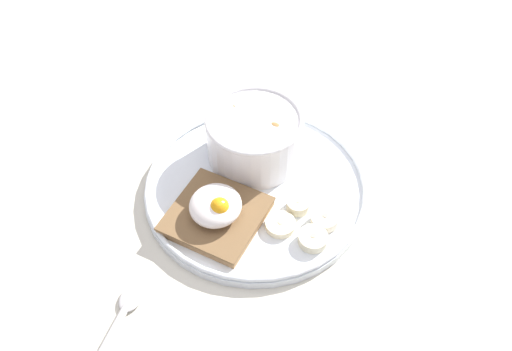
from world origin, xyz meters
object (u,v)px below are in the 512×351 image
object	(u,v)px
poached_egg	(216,206)
banana_slice_right	(313,239)
banana_slice_front	(298,205)
banana_slice_back	(280,225)
spoon	(121,316)
oatmeal_bowl	(254,136)
toast_slice	(216,215)
banana_slice_left	(325,219)

from	to	relation	value
poached_egg	banana_slice_right	xyz separation A→B (cm)	(0.20, 11.23, -2.01)
banana_slice_front	banana_slice_back	size ratio (longest dim) A/B	0.79
poached_egg	banana_slice_back	xyz separation A→B (cm)	(-0.88, 7.26, -2.19)
poached_egg	spoon	distance (cm)	15.35
oatmeal_bowl	toast_slice	size ratio (longest dim) A/B	0.98
toast_slice	poached_egg	distance (cm)	1.94
toast_slice	banana_slice_back	xyz separation A→B (cm)	(-0.81, 7.34, -0.25)
banana_slice_back	banana_slice_front	bearing A→B (deg)	156.45
oatmeal_bowl	banana_slice_right	size ratio (longest dim) A/B	3.33
oatmeal_bowl	spoon	xyz separation A→B (cm)	(24.64, -7.52, -3.97)
poached_egg	banana_slice_front	xyz separation A→B (cm)	(-4.03, 8.63, -2.00)
poached_egg	banana_slice_right	size ratio (longest dim) A/B	1.73
banana_slice_back	spoon	size ratio (longest dim) A/B	0.38
poached_egg	banana_slice_back	size ratio (longest dim) A/B	1.47
banana_slice_front	spoon	distance (cm)	23.06
poached_egg	banana_slice_front	size ratio (longest dim) A/B	1.86
toast_slice	spoon	size ratio (longest dim) A/B	1.09
toast_slice	banana_slice_back	bearing A→B (deg)	96.31
oatmeal_bowl	poached_egg	xyz separation A→B (cm)	(10.88, -1.53, -0.74)
oatmeal_bowl	toast_slice	world-z (taller)	oatmeal_bowl
banana_slice_front	spoon	size ratio (longest dim) A/B	0.30
banana_slice_left	poached_egg	bearing A→B (deg)	-77.41
toast_slice	banana_slice_back	size ratio (longest dim) A/B	2.89
poached_egg	banana_slice_left	bearing A→B (deg)	102.59
banana_slice_front	banana_slice_right	size ratio (longest dim) A/B	0.93
banana_slice_front	spoon	world-z (taller)	banana_slice_front
banana_slice_front	poached_egg	bearing A→B (deg)	-64.97
oatmeal_bowl	toast_slice	xyz separation A→B (cm)	(10.81, -1.61, -2.68)
spoon	oatmeal_bowl	bearing A→B (deg)	163.03
poached_egg	banana_slice_right	bearing A→B (deg)	88.97
banana_slice_left	banana_slice_right	bearing A→B (deg)	-14.94
poached_egg	spoon	bearing A→B (deg)	-23.51
banana_slice_left	spoon	world-z (taller)	banana_slice_left
oatmeal_bowl	banana_slice_left	xyz separation A→B (cm)	(8.20, 10.47, -2.58)
toast_slice	spoon	world-z (taller)	toast_slice
spoon	banana_slice_back	bearing A→B (deg)	137.87
spoon	banana_slice_left	bearing A→B (deg)	132.43
banana_slice_left	banana_slice_back	size ratio (longest dim) A/B	1.03
oatmeal_bowl	banana_slice_right	distance (cm)	14.98
toast_slice	spoon	distance (cm)	15.09
oatmeal_bowl	banana_slice_back	size ratio (longest dim) A/B	2.84
poached_egg	oatmeal_bowl	bearing A→B (deg)	171.99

